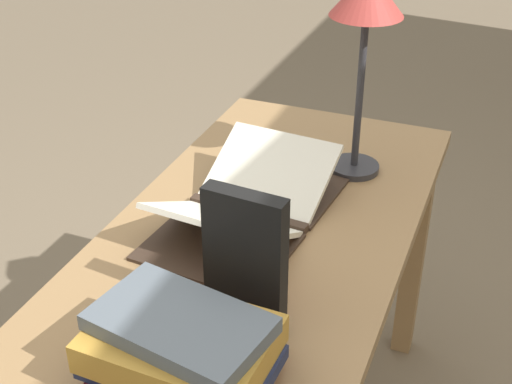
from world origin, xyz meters
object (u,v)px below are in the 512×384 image
book_stack_tall (182,351)px  coffee_mug (246,280)px  book_standing_upright (245,259)px  reading_lamp (366,12)px  open_book (248,205)px

book_stack_tall → coffee_mug: (-0.23, 0.02, -0.02)m
book_standing_upright → coffee_mug: book_standing_upright is taller
book_stack_tall → reading_lamp: bearing=174.6°
open_book → book_standing_upright: book_standing_upright is taller
open_book → book_stack_tall: 0.51m
book_stack_tall → reading_lamp: size_ratio=0.65×
open_book → book_stack_tall: book_stack_tall is taller
book_stack_tall → book_standing_upright: book_standing_upright is taller
reading_lamp → book_stack_tall: bearing=-5.4°
book_standing_upright → reading_lamp: bearing=-178.9°
book_stack_tall → reading_lamp: (-0.80, 0.08, 0.34)m
open_book → coffee_mug: 0.29m
book_stack_tall → coffee_mug: bearing=175.9°
book_standing_upright → coffee_mug: size_ratio=2.56×
open_book → reading_lamp: size_ratio=1.08×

